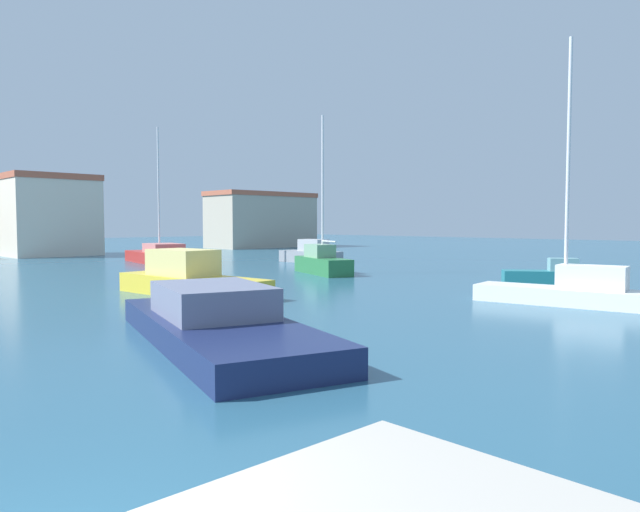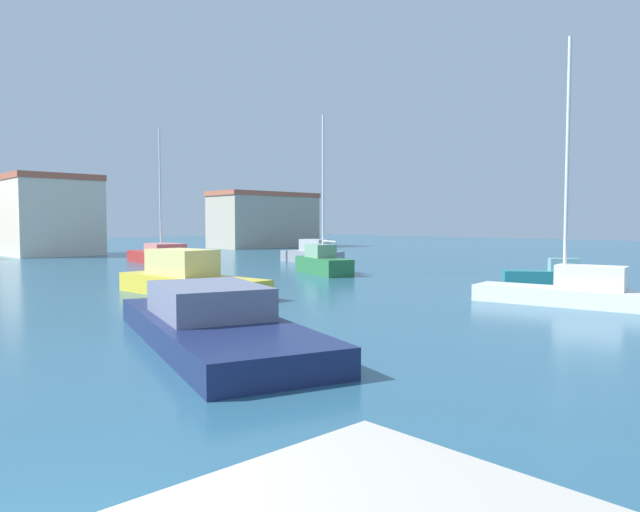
% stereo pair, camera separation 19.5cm
% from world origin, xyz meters
% --- Properties ---
extents(water, '(160.00, 160.00, 0.00)m').
position_xyz_m(water, '(15.00, 20.00, 0.00)').
color(water, '#285670').
rests_on(water, ground).
extents(sailboat_white_far_right, '(2.56, 6.00, 8.80)m').
position_xyz_m(sailboat_white_far_right, '(18.35, 4.04, 0.51)').
color(sailboat_white_far_right, white).
rests_on(sailboat_white_far_right, water).
extents(motorboat_teal_distant_east, '(3.41, 4.05, 1.16)m').
position_xyz_m(motorboat_teal_distant_east, '(24.57, 7.49, 0.38)').
color(motorboat_teal_distant_east, '#1E707A').
rests_on(motorboat_teal_distant_east, water).
extents(motorboat_grey_far_left, '(1.76, 4.85, 1.61)m').
position_xyz_m(motorboat_grey_far_left, '(26.15, 25.30, 0.60)').
color(motorboat_grey_far_left, gray).
rests_on(motorboat_grey_far_left, water).
extents(motorboat_yellow_mid_harbor, '(2.59, 7.09, 1.73)m').
position_xyz_m(motorboat_yellow_mid_harbor, '(10.53, 15.10, 0.62)').
color(motorboat_yellow_mid_harbor, gold).
rests_on(motorboat_yellow_mid_harbor, water).
extents(sailboat_green_behind_lamppost, '(2.98, 4.96, 8.42)m').
position_xyz_m(sailboat_green_behind_lamppost, '(20.65, 18.44, 0.65)').
color(sailboat_green_behind_lamppost, '#28703D').
rests_on(sailboat_green_behind_lamppost, water).
extents(sailboat_red_center_channel, '(3.93, 8.25, 9.19)m').
position_xyz_m(sailboat_red_center_channel, '(18.37, 31.98, 0.53)').
color(sailboat_red_center_channel, '#B22823').
rests_on(sailboat_red_center_channel, water).
extents(motorboat_navy_distant_north, '(5.00, 8.93, 1.31)m').
position_xyz_m(motorboat_navy_distant_north, '(6.41, 7.01, 0.47)').
color(motorboat_navy_distant_north, '#19234C').
rests_on(motorboat_navy_distant_north, water).
extents(yacht_club, '(6.94, 6.10, 6.73)m').
position_xyz_m(yacht_club, '(16.21, 46.88, 3.38)').
color(yacht_club, beige).
rests_on(yacht_club, ground).
extents(warehouse_block, '(12.01, 5.70, 6.13)m').
position_xyz_m(warehouse_block, '(39.29, 47.78, 3.07)').
color(warehouse_block, '#B2A893').
rests_on(warehouse_block, ground).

